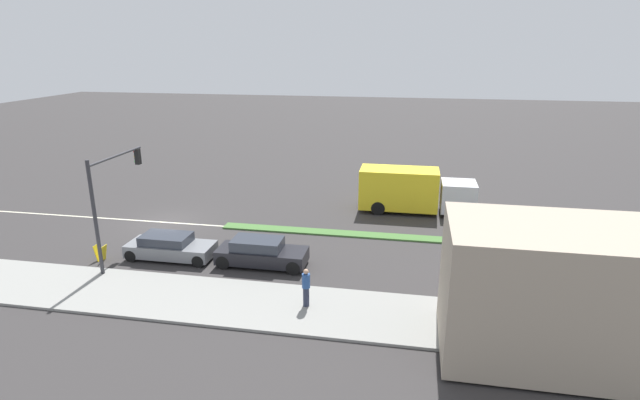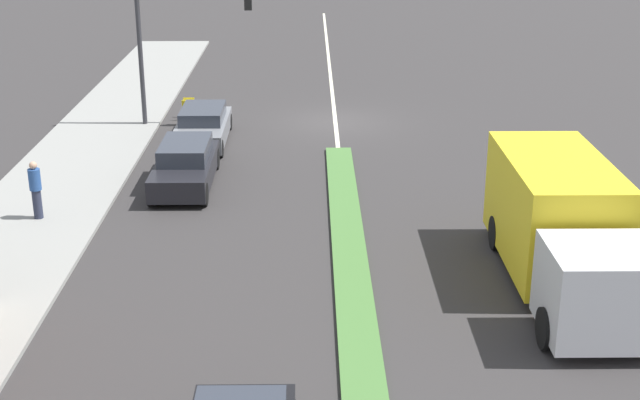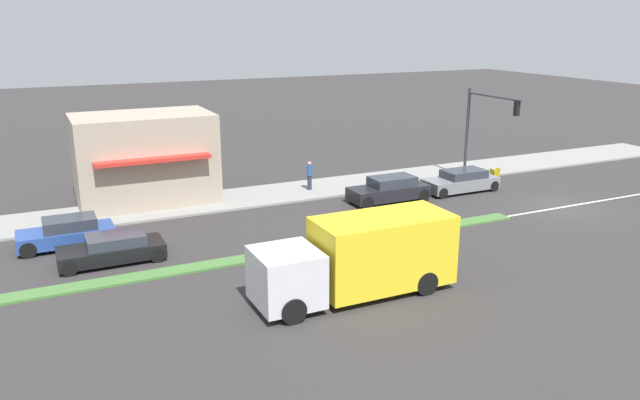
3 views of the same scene
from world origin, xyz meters
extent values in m
plane|color=#333030|center=(0.00, 18.00, 0.00)|extent=(160.00, 160.00, 0.00)
cube|color=beige|center=(0.00, 0.00, 0.00)|extent=(0.16, 60.00, 0.01)
cylinder|color=#333338|center=(7.55, 0.65, 2.92)|extent=(0.18, 0.18, 5.60)
sphere|color=green|center=(3.35, 0.52, 4.70)|extent=(0.18, 0.18, 0.18)
cylinder|color=#282D42|center=(8.81, 10.97, 0.55)|extent=(0.26, 0.26, 0.85)
cylinder|color=#284C8C|center=(8.81, 10.97, 1.28)|extent=(0.34, 0.34, 0.62)
sphere|color=tan|center=(8.81, 10.97, 1.70)|extent=(0.22, 0.22, 0.22)
cube|color=yellow|center=(5.97, -0.62, 0.43)|extent=(0.45, 0.21, 0.84)
cube|color=yellow|center=(5.97, -0.30, 0.43)|extent=(0.45, 0.21, 0.84)
cube|color=silver|center=(-5.00, 18.16, 1.22)|extent=(2.28, 2.20, 1.90)
cube|color=yellow|center=(-5.00, 14.31, 1.57)|extent=(2.40, 5.10, 2.60)
cylinder|color=black|center=(-3.92, 18.36, 0.45)|extent=(0.28, 0.90, 0.90)
cylinder|color=black|center=(-6.08, 13.06, 0.45)|extent=(0.28, 0.90, 0.90)
cylinder|color=black|center=(-3.92, 13.06, 0.45)|extent=(0.28, 0.90, 0.90)
cube|color=black|center=(5.00, 7.89, 0.54)|extent=(1.75, 4.51, 0.69)
cube|color=#2D333D|center=(5.00, 7.67, 1.14)|extent=(1.49, 2.48, 0.53)
cylinder|color=black|center=(4.22, 9.69, 0.35)|extent=(0.22, 0.71, 0.71)
cylinder|color=black|center=(5.78, 9.69, 0.35)|extent=(0.22, 0.71, 0.71)
cylinder|color=black|center=(4.22, 6.10, 0.35)|extent=(0.22, 0.71, 0.71)
cylinder|color=black|center=(5.78, 6.10, 0.35)|extent=(0.22, 0.71, 0.71)
cube|color=slate|center=(5.00, 2.96, 0.50)|extent=(1.80, 4.49, 0.64)
cube|color=#2D333D|center=(5.00, 2.74, 1.05)|extent=(1.53, 2.47, 0.47)
cylinder|color=black|center=(4.20, 4.80, 0.31)|extent=(0.22, 0.63, 0.63)
cylinder|color=black|center=(5.80, 4.80, 0.31)|extent=(0.22, 0.63, 0.63)
cylinder|color=black|center=(4.20, 1.12, 0.31)|extent=(0.22, 0.63, 0.63)
cylinder|color=black|center=(5.80, 1.12, 0.31)|extent=(0.22, 0.63, 0.63)
camera|label=1|loc=(27.18, 14.99, 10.70)|focal=28.00mm
camera|label=2|loc=(1.02, 34.85, 9.35)|focal=50.00mm
camera|label=3|loc=(-23.48, 25.66, 9.75)|focal=35.00mm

